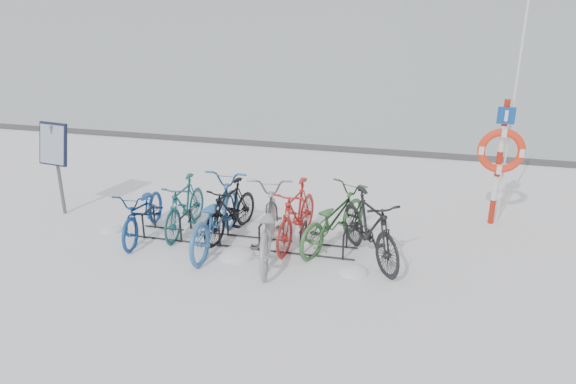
% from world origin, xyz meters
% --- Properties ---
extents(ground, '(900.00, 900.00, 0.00)m').
position_xyz_m(ground, '(0.00, 0.00, 0.00)').
color(ground, white).
rests_on(ground, ground).
extents(quay_edge, '(400.00, 0.25, 0.10)m').
position_xyz_m(quay_edge, '(0.00, 5.90, 0.05)').
color(quay_edge, '#3F3F42').
rests_on(quay_edge, ground).
extents(bike_rack, '(4.00, 0.48, 0.46)m').
position_xyz_m(bike_rack, '(0.00, 0.00, 0.18)').
color(bike_rack, black).
rests_on(bike_rack, ground).
extents(info_board, '(0.64, 0.32, 1.84)m').
position_xyz_m(info_board, '(-3.85, 0.42, 1.33)').
color(info_board, '#595B5E').
rests_on(info_board, ground).
extents(lifebuoy_station, '(0.83, 0.23, 4.33)m').
position_xyz_m(lifebuoy_station, '(4.34, 1.84, 1.45)').
color(lifebuoy_station, '#AD1F0D').
rests_on(lifebuoy_station, ground).
extents(bike_0, '(0.83, 1.91, 0.97)m').
position_xyz_m(bike_0, '(-1.84, -0.08, 0.49)').
color(bike_0, navy).
rests_on(bike_0, ground).
extents(bike_1, '(0.52, 1.73, 1.04)m').
position_xyz_m(bike_1, '(-1.20, 0.28, 0.52)').
color(bike_1, '#19565D').
rests_on(bike_1, ground).
extents(bike_2, '(0.80, 2.26, 1.18)m').
position_xyz_m(bike_2, '(-0.45, -0.14, 0.59)').
color(bike_2, '#2D629F').
rests_on(bike_2, ground).
extents(bike_3, '(0.87, 1.77, 1.03)m').
position_xyz_m(bike_3, '(-0.33, 0.32, 0.51)').
color(bike_3, black).
rests_on(bike_3, ground).
extents(bike_4, '(1.17, 2.35, 1.18)m').
position_xyz_m(bike_4, '(0.54, -0.33, 0.59)').
color(bike_4, gray).
rests_on(bike_4, ground).
extents(bike_5, '(0.77, 1.92, 1.12)m').
position_xyz_m(bike_5, '(0.90, 0.28, 0.56)').
color(bike_5, '#B52520').
rests_on(bike_5, ground).
extents(bike_6, '(1.43, 2.11, 1.05)m').
position_xyz_m(bike_6, '(1.54, 0.33, 0.52)').
color(bike_6, '#316333').
rests_on(bike_6, ground).
extents(bike_7, '(1.54, 1.96, 1.19)m').
position_xyz_m(bike_7, '(2.20, -0.06, 0.59)').
color(bike_7, black).
rests_on(bike_7, ground).
extents(snow_drifts, '(5.65, 1.45, 0.22)m').
position_xyz_m(snow_drifts, '(0.52, -0.10, 0.00)').
color(snow_drifts, white).
rests_on(snow_drifts, ground).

